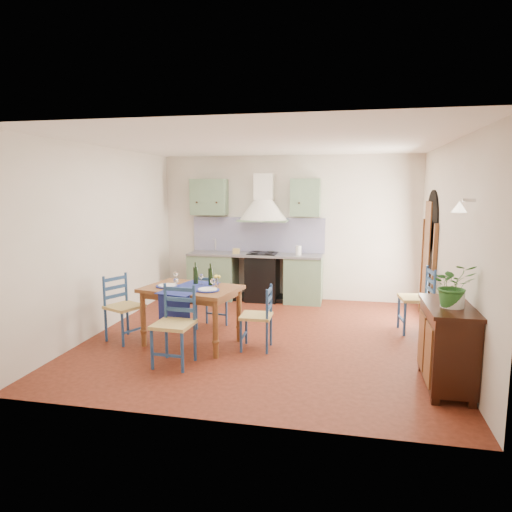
{
  "coord_description": "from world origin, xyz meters",
  "views": [
    {
      "loc": [
        1.18,
        -6.37,
        2.19
      ],
      "look_at": [
        -0.19,
        0.3,
        1.16
      ],
      "focal_mm": 32.0,
      "sensor_mm": 36.0,
      "label": 1
    }
  ],
  "objects_px": {
    "sideboard": "(447,343)",
    "chair_near": "(175,325)",
    "potted_plant": "(453,285)",
    "dining_table": "(191,294)"
  },
  "relations": [
    {
      "from": "dining_table",
      "to": "chair_near",
      "type": "xyz_separation_m",
      "value": [
        0.05,
        -0.75,
        -0.21
      ]
    },
    {
      "from": "dining_table",
      "to": "potted_plant",
      "type": "relative_size",
      "value": 3.03
    },
    {
      "from": "chair_near",
      "to": "sideboard",
      "type": "bearing_deg",
      "value": -0.66
    },
    {
      "from": "sideboard",
      "to": "potted_plant",
      "type": "bearing_deg",
      "value": -82.72
    },
    {
      "from": "chair_near",
      "to": "potted_plant",
      "type": "distance_m",
      "value": 3.24
    },
    {
      "from": "sideboard",
      "to": "potted_plant",
      "type": "distance_m",
      "value": 0.67
    },
    {
      "from": "dining_table",
      "to": "sideboard",
      "type": "height_order",
      "value": "dining_table"
    },
    {
      "from": "sideboard",
      "to": "potted_plant",
      "type": "height_order",
      "value": "potted_plant"
    },
    {
      "from": "sideboard",
      "to": "chair_near",
      "type": "bearing_deg",
      "value": 179.34
    },
    {
      "from": "chair_near",
      "to": "potted_plant",
      "type": "bearing_deg",
      "value": -2.16
    }
  ]
}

